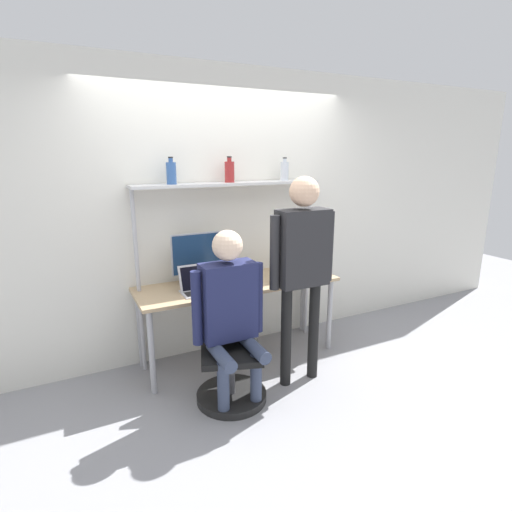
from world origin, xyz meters
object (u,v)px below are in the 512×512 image
(cell_phone, at_px, (227,290))
(office_chair, at_px, (231,366))
(bottle_blue, at_px, (171,173))
(bottle_clear, at_px, (284,171))
(person_seated, at_px, (230,305))
(bottle_red, at_px, (230,171))
(monitor, at_px, (198,257))
(person_standing, at_px, (302,254))
(laptop, at_px, (198,285))

(cell_phone, relative_size, office_chair, 0.17)
(bottle_blue, xyz_separation_m, bottle_clear, (1.11, 0.00, -0.00))
(person_seated, xyz_separation_m, bottle_clear, (0.92, 0.78, 0.95))
(cell_phone, distance_m, bottle_blue, 1.11)
(bottle_blue, distance_m, bottle_clear, 1.11)
(bottle_red, relative_size, bottle_clear, 1.05)
(monitor, relative_size, person_seated, 0.36)
(office_chair, bearing_deg, bottle_red, 65.90)
(cell_phone, height_order, bottle_clear, bottle_clear)
(bottle_red, bearing_deg, monitor, -174.90)
(person_standing, bearing_deg, bottle_blue, 136.80)
(cell_phone, height_order, person_standing, person_standing)
(person_seated, relative_size, bottle_red, 5.97)
(office_chair, xyz_separation_m, bottle_blue, (-0.20, 0.74, 1.49))
(laptop, xyz_separation_m, bottle_blue, (-0.11, 0.25, 0.94))
(person_seated, xyz_separation_m, bottle_blue, (-0.19, 0.78, 0.95))
(cell_phone, xyz_separation_m, person_seated, (-0.16, -0.46, 0.04))
(monitor, bearing_deg, person_seated, -90.59)
(laptop, distance_m, bottle_red, 1.06)
(laptop, bearing_deg, office_chair, -79.74)
(cell_phone, xyz_separation_m, bottle_clear, (0.76, 0.33, 0.99))
(person_seated, height_order, person_standing, person_standing)
(bottle_red, height_order, bottle_clear, bottle_red)
(cell_phone, distance_m, office_chair, 0.66)
(person_standing, bearing_deg, cell_phone, 136.41)
(laptop, bearing_deg, person_standing, -36.72)
(person_seated, distance_m, bottle_red, 1.28)
(monitor, bearing_deg, office_chair, -89.56)
(laptop, xyz_separation_m, cell_phone, (0.24, -0.08, -0.06))
(cell_phone, distance_m, person_standing, 0.75)
(monitor, relative_size, office_chair, 0.55)
(office_chair, relative_size, person_seated, 0.65)
(cell_phone, xyz_separation_m, bottle_red, (0.18, 0.33, 1.00))
(bottle_red, bearing_deg, bottle_clear, 0.00)
(monitor, bearing_deg, bottle_clear, 1.90)
(laptop, bearing_deg, bottle_clear, 13.89)
(person_seated, bearing_deg, monitor, 89.41)
(laptop, bearing_deg, cell_phone, -18.51)
(person_standing, distance_m, bottle_clear, 1.04)
(monitor, bearing_deg, laptop, -111.39)
(bottle_clear, bearing_deg, monitor, -178.10)
(cell_phone, height_order, office_chair, office_chair)
(monitor, relative_size, bottle_red, 2.13)
(office_chair, distance_m, bottle_blue, 1.68)
(person_seated, relative_size, bottle_blue, 6.02)
(person_seated, bearing_deg, laptop, 98.12)
(monitor, xyz_separation_m, laptop, (-0.08, -0.22, -0.19))
(laptop, height_order, bottle_red, bottle_red)
(person_standing, xyz_separation_m, bottle_blue, (-0.83, 0.78, 0.63))
(person_seated, height_order, bottle_red, bottle_red)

